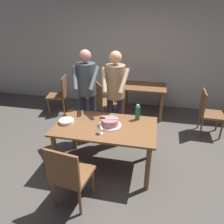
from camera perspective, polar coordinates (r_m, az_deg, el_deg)
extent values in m
plane|color=#4C4742|center=(3.50, -1.67, -14.52)|extent=(14.00, 14.00, 0.00)
cube|color=#BCB7AD|center=(5.41, 5.19, 15.93)|extent=(10.00, 0.12, 2.70)
cube|color=brown|center=(3.07, -1.84, -3.99)|extent=(1.49, 0.86, 0.03)
cylinder|color=brown|center=(3.21, -15.25, -11.53)|extent=(0.07, 0.07, 0.72)
cylinder|color=brown|center=(2.93, 9.80, -15.13)|extent=(0.07, 0.07, 0.72)
cylinder|color=brown|center=(3.75, -10.47, -5.21)|extent=(0.07, 0.07, 0.72)
cylinder|color=brown|center=(3.50, 10.47, -7.58)|extent=(0.07, 0.07, 0.72)
cylinder|color=silver|center=(3.07, -0.59, -3.62)|extent=(0.34, 0.34, 0.01)
cylinder|color=#D18C93|center=(3.04, -0.60, -2.78)|extent=(0.26, 0.26, 0.09)
cylinder|color=#926267|center=(3.02, -0.60, -1.96)|extent=(0.25, 0.25, 0.01)
cube|color=silver|center=(3.01, -0.22, -1.81)|extent=(0.20, 0.04, 0.00)
cube|color=black|center=(3.03, -2.67, -1.69)|extent=(0.08, 0.03, 0.02)
cylinder|color=white|center=(3.21, -12.36, -2.83)|extent=(0.22, 0.22, 0.01)
cylinder|color=white|center=(3.21, -12.38, -2.67)|extent=(0.22, 0.22, 0.01)
cylinder|color=white|center=(3.20, -12.39, -2.51)|extent=(0.22, 0.22, 0.01)
cylinder|color=white|center=(3.20, -12.41, -2.36)|extent=(0.22, 0.22, 0.01)
cylinder|color=white|center=(3.19, -12.43, -2.20)|extent=(0.22, 0.22, 0.01)
cylinder|color=silver|center=(2.88, -3.17, -5.87)|extent=(0.07, 0.07, 0.00)
cylinder|color=silver|center=(2.86, -3.19, -5.24)|extent=(0.01, 0.01, 0.07)
cone|color=silver|center=(2.82, -3.22, -4.02)|extent=(0.08, 0.08, 0.07)
cylinder|color=#1E6B38|center=(3.21, 7.04, -0.31)|extent=(0.07, 0.07, 0.22)
cylinder|color=silver|center=(3.16, 7.16, 1.73)|extent=(0.04, 0.04, 0.03)
cylinder|color=#2D2D38|center=(3.74, 2.21, -2.74)|extent=(0.11, 0.11, 0.95)
cylinder|color=#2D2D38|center=(3.76, -0.52, -2.57)|extent=(0.11, 0.11, 0.95)
cylinder|color=#997A5B|center=(3.46, 0.92, 8.34)|extent=(0.32, 0.32, 0.55)
sphere|color=tan|center=(3.36, 0.97, 14.78)|extent=(0.20, 0.20, 0.20)
cylinder|color=#997A5B|center=(3.25, 3.29, 8.49)|extent=(0.13, 0.42, 0.34)
cylinder|color=#997A5B|center=(3.29, -2.19, 8.71)|extent=(0.18, 0.42, 0.34)
cylinder|color=#2D2D38|center=(3.89, -5.15, -1.72)|extent=(0.11, 0.11, 0.95)
cylinder|color=#2D2D38|center=(3.91, -7.77, -1.65)|extent=(0.11, 0.11, 0.95)
cylinder|color=#3F474C|center=(3.62, -7.05, 8.93)|extent=(0.32, 0.32, 0.55)
sphere|color=tan|center=(3.53, -7.40, 15.08)|extent=(0.20, 0.20, 0.20)
cylinder|color=#3F474C|center=(3.40, -4.98, 9.21)|extent=(0.09, 0.42, 0.34)
cylinder|color=#3F474C|center=(3.46, -10.18, 9.17)|extent=(0.22, 0.41, 0.34)
cube|color=brown|center=(2.75, -10.69, -16.38)|extent=(0.50, 0.50, 0.04)
cylinder|color=brown|center=(3.09, -11.62, -16.50)|extent=(0.04, 0.04, 0.41)
cylinder|color=brown|center=(2.95, -5.24, -18.42)|extent=(0.04, 0.04, 0.41)
cylinder|color=brown|center=(2.89, -15.58, -20.83)|extent=(0.04, 0.04, 0.41)
cylinder|color=brown|center=(2.74, -8.76, -23.28)|extent=(0.04, 0.04, 0.41)
cube|color=brown|center=(2.47, -13.62, -15.00)|extent=(0.44, 0.09, 0.45)
cube|color=brown|center=(4.85, 8.77, 6.97)|extent=(1.00, 0.70, 0.03)
cylinder|color=brown|center=(4.77, 3.14, 2.13)|extent=(0.07, 0.07, 0.71)
cylinder|color=brown|center=(4.72, 13.36, 1.21)|extent=(0.07, 0.07, 0.71)
cylinder|color=brown|center=(5.27, 4.11, 4.46)|extent=(0.07, 0.07, 0.71)
cylinder|color=brown|center=(5.23, 13.37, 3.64)|extent=(0.07, 0.07, 0.71)
cube|color=brown|center=(5.24, -14.87, 4.38)|extent=(0.52, 0.52, 0.04)
cylinder|color=brown|center=(5.21, -17.00, 1.31)|extent=(0.04, 0.04, 0.41)
cylinder|color=brown|center=(5.53, -15.97, 2.87)|extent=(0.04, 0.04, 0.41)
cylinder|color=brown|center=(5.11, -13.11, 1.32)|extent=(0.04, 0.04, 0.41)
cylinder|color=brown|center=(5.44, -12.29, 2.90)|extent=(0.04, 0.04, 0.41)
cube|color=brown|center=(5.11, -12.94, 6.97)|extent=(0.12, 0.44, 0.45)
cube|color=brown|center=(4.55, 25.73, -0.68)|extent=(0.45, 0.45, 0.04)
cylinder|color=brown|center=(4.85, 26.97, -2.35)|extent=(0.04, 0.04, 0.41)
cylinder|color=brown|center=(4.54, 27.81, -4.45)|extent=(0.04, 0.04, 0.41)
cylinder|color=brown|center=(4.77, 22.75, -1.93)|extent=(0.04, 0.04, 0.41)
cylinder|color=brown|center=(4.45, 23.30, -4.04)|extent=(0.04, 0.04, 0.41)
cube|color=brown|center=(4.42, 23.75, 2.45)|extent=(0.04, 0.44, 0.45)
cube|color=brown|center=(4.68, -1.27, 2.70)|extent=(0.61, 0.61, 0.04)
cylinder|color=brown|center=(4.99, -0.03, 1.38)|extent=(0.04, 0.04, 0.41)
cylinder|color=brown|center=(4.68, 1.63, -0.32)|extent=(0.04, 0.04, 0.41)
cylinder|color=brown|center=(4.87, -4.00, 0.72)|extent=(0.04, 0.04, 0.41)
cylinder|color=brown|center=(4.56, -2.57, -1.07)|extent=(0.04, 0.04, 0.41)
cube|color=brown|center=(4.53, -3.73, 5.17)|extent=(0.27, 0.38, 0.45)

